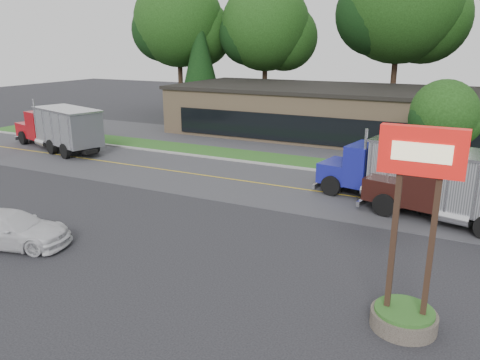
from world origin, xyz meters
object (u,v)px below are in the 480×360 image
at_px(bilo_sign, 410,265).
at_px(dump_truck_red, 60,127).
at_px(dump_truck_blue, 395,168).
at_px(rally_car, 11,229).

distance_m(bilo_sign, dump_truck_red, 30.13).
distance_m(bilo_sign, dump_truck_blue, 11.96).
bearing_deg(rally_car, bilo_sign, -102.26).
bearing_deg(dump_truck_blue, rally_car, 54.63).
relative_size(dump_truck_red, rally_car, 2.10).
distance_m(bilo_sign, rally_car, 15.40).
height_order(dump_truck_blue, rally_car, dump_truck_blue).
xyz_separation_m(bilo_sign, dump_truck_blue, (-2.20, 11.75, -0.22)).
height_order(dump_truck_red, rally_car, dump_truck_red).
relative_size(bilo_sign, dump_truck_blue, 0.80).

